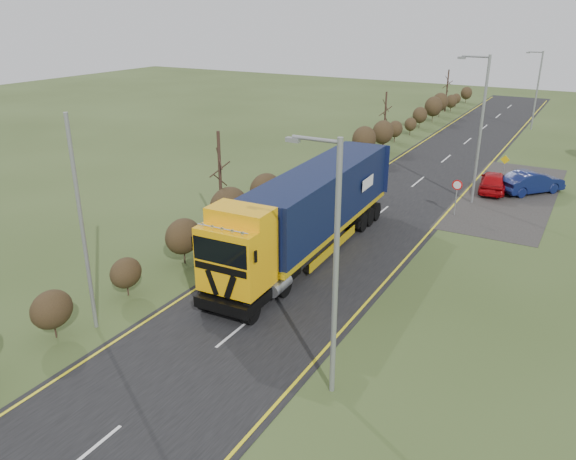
% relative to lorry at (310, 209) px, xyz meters
% --- Properties ---
extents(ground, '(160.00, 160.00, 0.00)m').
position_rel_lorry_xyz_m(ground, '(0.97, -4.10, -2.57)').
color(ground, '#35441D').
rests_on(ground, ground).
extents(road, '(8.00, 120.00, 0.02)m').
position_rel_lorry_xyz_m(road, '(0.97, 5.90, -2.56)').
color(road, black).
rests_on(road, ground).
extents(layby, '(6.00, 18.00, 0.02)m').
position_rel_lorry_xyz_m(layby, '(7.47, 15.90, -2.56)').
color(layby, '#2D2A28').
rests_on(layby, ground).
extents(lane_markings, '(7.52, 116.00, 0.01)m').
position_rel_lorry_xyz_m(lane_markings, '(0.97, 5.59, -2.54)').
color(lane_markings, yellow).
rests_on(lane_markings, road).
extents(hedgerow, '(2.24, 102.04, 6.05)m').
position_rel_lorry_xyz_m(hedgerow, '(-5.02, 3.79, -0.95)').
color(hedgerow, black).
rests_on(hedgerow, ground).
extents(lorry, '(3.19, 16.33, 4.53)m').
position_rel_lorry_xyz_m(lorry, '(0.00, 0.00, 0.00)').
color(lorry, black).
rests_on(lorry, ground).
extents(car_red_hatchback, '(2.32, 4.59, 1.50)m').
position_rel_lorry_xyz_m(car_red_hatchback, '(6.28, 16.18, -1.82)').
color(car_red_hatchback, '#A7080C').
rests_on(car_red_hatchback, ground).
extents(car_blue_sedan, '(4.31, 4.70, 1.56)m').
position_rel_lorry_xyz_m(car_blue_sedan, '(8.68, 17.16, -1.79)').
color(car_blue_sedan, '#0B143F').
rests_on(car_blue_sedan, ground).
extents(streetlight_near, '(1.86, 0.18, 8.73)m').
position_rel_lorry_xyz_m(streetlight_near, '(5.83, -9.72, 2.23)').
color(streetlight_near, gray).
rests_on(streetlight_near, ground).
extents(streetlight_mid, '(2.02, 0.19, 9.54)m').
position_rel_lorry_xyz_m(streetlight_mid, '(5.45, 12.98, 2.70)').
color(streetlight_mid, gray).
rests_on(streetlight_mid, ground).
extents(streetlight_far, '(1.73, 0.18, 8.10)m').
position_rel_lorry_xyz_m(streetlight_far, '(5.48, 41.26, 1.87)').
color(streetlight_far, gray).
rests_on(streetlight_far, ground).
extents(left_pole, '(0.16, 0.16, 8.74)m').
position_rel_lorry_xyz_m(left_pole, '(-4.23, -10.75, 1.80)').
color(left_pole, gray).
rests_on(left_pole, ground).
extents(speed_sign, '(0.64, 0.10, 2.32)m').
position_rel_lorry_xyz_m(speed_sign, '(5.17, 9.86, -0.94)').
color(speed_sign, gray).
rests_on(speed_sign, ground).
extents(warning_board, '(0.69, 0.11, 1.80)m').
position_rel_lorry_xyz_m(warning_board, '(6.32, 20.14, -1.49)').
color(warning_board, gray).
rests_on(warning_board, ground).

